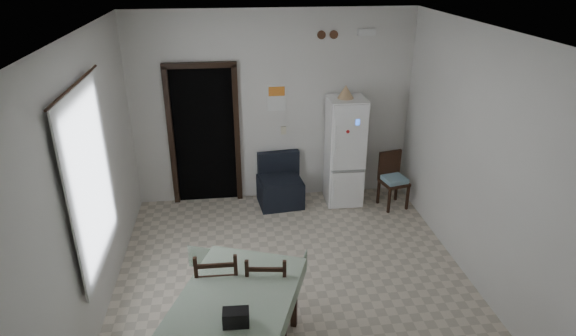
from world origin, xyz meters
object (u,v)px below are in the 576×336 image
(navy_seat, at_px, (280,181))
(corner_chair, at_px, (394,181))
(fridge, at_px, (345,151))
(dining_chair_far_left, at_px, (219,288))
(dining_chair_far_right, at_px, (267,290))
(dining_table, at_px, (236,334))

(navy_seat, xyz_separation_m, corner_chair, (1.71, -0.29, 0.04))
(fridge, height_order, dining_chair_far_left, fridge)
(fridge, distance_m, corner_chair, 0.87)
(corner_chair, bearing_deg, dining_chair_far_left, -151.02)
(corner_chair, relative_size, dining_chair_far_right, 0.89)
(fridge, distance_m, dining_table, 3.64)
(navy_seat, bearing_deg, dining_table, -109.42)
(fridge, bearing_deg, dining_chair_far_right, -116.44)
(navy_seat, xyz_separation_m, dining_chair_far_left, (-0.91, -2.62, 0.11))
(navy_seat, distance_m, corner_chair, 1.73)
(corner_chair, height_order, dining_chair_far_left, dining_chair_far_left)
(corner_chair, relative_size, dining_chair_far_left, 0.85)
(fridge, relative_size, dining_chair_far_right, 1.72)
(fridge, height_order, navy_seat, fridge)
(navy_seat, distance_m, dining_chair_far_right, 2.73)
(fridge, bearing_deg, dining_table, -117.56)
(fridge, xyz_separation_m, navy_seat, (-0.99, 0.00, -0.44))
(dining_table, height_order, dining_chair_far_right, dining_chair_far_right)
(dining_chair_far_left, distance_m, dining_chair_far_right, 0.49)
(dining_table, distance_m, dining_chair_far_left, 0.58)
(corner_chair, xyz_separation_m, dining_chair_far_right, (-2.14, -2.41, 0.05))
(navy_seat, height_order, dining_chair_far_left, dining_chair_far_left)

